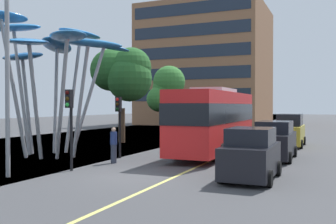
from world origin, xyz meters
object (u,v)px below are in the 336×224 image
(traffic_light_kerb_near, at_px, (70,112))
(pedestrian, at_px, (114,145))
(traffic_light_kerb_far, at_px, (119,114))
(car_parked_far, at_px, (290,131))
(leaf_sculpture, at_px, (51,47))
(car_parked_near, at_px, (251,155))
(traffic_light_island_mid, at_px, (166,111))
(traffic_light_opposite, at_px, (175,106))
(street_lamp, at_px, (12,55))
(red_bus, at_px, (215,118))
(car_parked_mid, at_px, (275,141))

(traffic_light_kerb_near, xyz_separation_m, pedestrian, (0.51, 2.79, -1.69))
(traffic_light_kerb_far, height_order, car_parked_far, traffic_light_kerb_far)
(leaf_sculpture, bearing_deg, car_parked_near, -12.65)
(traffic_light_island_mid, bearing_deg, leaf_sculpture, -122.44)
(car_parked_near, bearing_deg, car_parked_far, 89.56)
(leaf_sculpture, height_order, traffic_light_island_mid, leaf_sculpture)
(traffic_light_kerb_far, relative_size, car_parked_near, 0.87)
(leaf_sculpture, height_order, traffic_light_kerb_far, leaf_sculpture)
(traffic_light_island_mid, distance_m, traffic_light_opposite, 2.57)
(street_lamp, bearing_deg, leaf_sculpture, 117.61)
(leaf_sculpture, distance_m, traffic_light_kerb_near, 6.91)
(car_parked_near, bearing_deg, street_lamp, -159.00)
(red_bus, xyz_separation_m, car_parked_far, (3.57, 6.60, -1.06))
(red_bus, bearing_deg, leaf_sculpture, -154.25)
(traffic_light_kerb_far, height_order, street_lamp, street_lamp)
(traffic_light_kerb_near, bearing_deg, street_lamp, -118.84)
(car_parked_near, relative_size, pedestrian, 2.15)
(red_bus, bearing_deg, street_lamp, -117.67)
(traffic_light_island_mid, relative_size, street_lamp, 0.45)
(red_bus, bearing_deg, pedestrian, -124.79)
(red_bus, xyz_separation_m, car_parked_near, (3.47, -6.79, -1.17))
(car_parked_near, bearing_deg, red_bus, 117.08)
(traffic_light_island_mid, relative_size, car_parked_far, 0.78)
(red_bus, distance_m, traffic_light_island_mid, 4.99)
(traffic_light_kerb_near, height_order, traffic_light_island_mid, traffic_light_kerb_near)
(car_parked_mid, distance_m, car_parked_far, 7.18)
(traffic_light_kerb_far, xyz_separation_m, street_lamp, (-1.01, -6.53, 2.47))
(car_parked_mid, distance_m, pedestrian, 8.56)
(traffic_light_island_mid, bearing_deg, red_bus, -31.05)
(leaf_sculpture, relative_size, traffic_light_kerb_far, 2.89)
(traffic_light_kerb_near, bearing_deg, car_parked_far, 62.16)
(red_bus, distance_m, leaf_sculpture, 10.30)
(traffic_light_kerb_far, xyz_separation_m, car_parked_mid, (7.83, 3.05, -1.46))
(leaf_sculpture, distance_m, car_parked_far, 16.94)
(red_bus, xyz_separation_m, traffic_light_kerb_far, (-4.32, -3.63, 0.32))
(street_lamp, bearing_deg, traffic_light_island_mid, 85.21)
(traffic_light_island_mid, xyz_separation_m, pedestrian, (0.61, -7.83, -1.61))
(red_bus, height_order, street_lamp, street_lamp)
(car_parked_mid, bearing_deg, traffic_light_island_mid, 157.95)
(car_parked_far, relative_size, street_lamp, 0.57)
(red_bus, distance_m, street_lamp, 11.81)
(car_parked_mid, bearing_deg, car_parked_far, 89.51)
(red_bus, bearing_deg, traffic_light_kerb_near, -117.36)
(traffic_light_island_mid, distance_m, street_lamp, 13.00)
(traffic_light_kerb_near, distance_m, street_lamp, 3.33)
(car_parked_near, distance_m, street_lamp, 10.22)
(traffic_light_opposite, distance_m, street_lamp, 15.41)
(traffic_light_opposite, distance_m, pedestrian, 10.58)
(traffic_light_kerb_near, height_order, car_parked_far, traffic_light_kerb_near)
(traffic_light_kerb_far, bearing_deg, traffic_light_opposite, 91.93)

